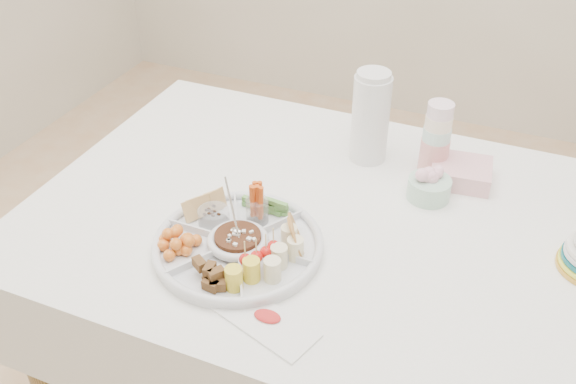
% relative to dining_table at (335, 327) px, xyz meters
% --- Properties ---
extents(dining_table, '(1.52, 1.02, 0.76)m').
position_rel_dining_table_xyz_m(dining_table, '(0.00, 0.00, 0.00)').
color(dining_table, white).
rests_on(dining_table, floor).
extents(party_tray, '(0.39, 0.39, 0.04)m').
position_rel_dining_table_xyz_m(party_tray, '(-0.18, -0.20, 0.40)').
color(party_tray, silver).
rests_on(party_tray, dining_table).
extents(bean_dip, '(0.11, 0.11, 0.04)m').
position_rel_dining_table_xyz_m(bean_dip, '(-0.18, -0.20, 0.41)').
color(bean_dip, black).
rests_on(bean_dip, party_tray).
extents(tortillas, '(0.11, 0.11, 0.07)m').
position_rel_dining_table_xyz_m(tortillas, '(-0.06, -0.14, 0.42)').
color(tortillas, '#C3853A').
rests_on(tortillas, party_tray).
extents(carrot_cucumber, '(0.11, 0.11, 0.10)m').
position_rel_dining_table_xyz_m(carrot_cucumber, '(-0.18, -0.07, 0.44)').
color(carrot_cucumber, '#D14F15').
rests_on(carrot_cucumber, party_tray).
extents(pita_raisins, '(0.11, 0.11, 0.06)m').
position_rel_dining_table_xyz_m(pita_raisins, '(-0.29, -0.14, 0.42)').
color(pita_raisins, tan).
rests_on(pita_raisins, party_tray).
extents(cherries, '(0.12, 0.12, 0.05)m').
position_rel_dining_table_xyz_m(cherries, '(-0.29, -0.27, 0.42)').
color(cherries, orange).
rests_on(cherries, party_tray).
extents(granola_chunks, '(0.09, 0.09, 0.04)m').
position_rel_dining_table_xyz_m(granola_chunks, '(-0.18, -0.33, 0.42)').
color(granola_chunks, brown).
rests_on(granola_chunks, party_tray).
extents(banana_tomato, '(0.12, 0.12, 0.10)m').
position_rel_dining_table_xyz_m(banana_tomato, '(-0.07, -0.27, 0.44)').
color(banana_tomato, '#E9C55E').
rests_on(banana_tomato, party_tray).
extents(cup_stack, '(0.09, 0.09, 0.21)m').
position_rel_dining_table_xyz_m(cup_stack, '(0.15, 0.29, 0.48)').
color(cup_stack, white).
rests_on(cup_stack, dining_table).
extents(thermos, '(0.11, 0.11, 0.26)m').
position_rel_dining_table_xyz_m(thermos, '(-0.02, 0.29, 0.51)').
color(thermos, silver).
rests_on(thermos, dining_table).
extents(flower_bowl, '(0.12, 0.12, 0.08)m').
position_rel_dining_table_xyz_m(flower_bowl, '(0.17, 0.17, 0.42)').
color(flower_bowl, '#96C7A4').
rests_on(flower_bowl, dining_table).
extents(napkin_stack, '(0.16, 0.15, 0.05)m').
position_rel_dining_table_xyz_m(napkin_stack, '(0.23, 0.28, 0.40)').
color(napkin_stack, beige).
rests_on(napkin_stack, dining_table).
extents(placemat, '(0.30, 0.18, 0.01)m').
position_rel_dining_table_xyz_m(placemat, '(-0.06, -0.37, 0.38)').
color(placemat, white).
rests_on(placemat, dining_table).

